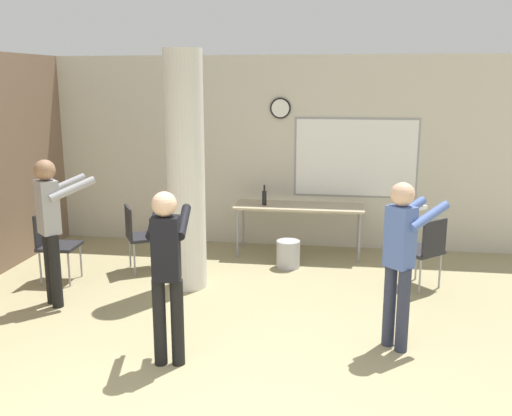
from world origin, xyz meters
TOP-DOWN VIEW (x-y plane):
  - wall_back at (0.02, 5.06)m, footprint 8.00×0.15m
  - support_pillar at (-0.94, 3.06)m, footprint 0.45×0.45m
  - folding_table at (0.29, 4.53)m, footprint 1.81×0.60m
  - bottle_on_table at (-0.20, 4.48)m, footprint 0.06×0.06m
  - waste_bin at (0.20, 3.94)m, footprint 0.31×0.31m
  - chair_near_pillar at (-1.71, 3.53)m, footprint 0.60×0.60m
  - chair_by_left_wall at (-2.62, 2.99)m, footprint 0.46×0.46m
  - chair_mid_room at (1.87, 3.39)m, footprint 0.62×0.62m
  - person_playing_front at (-0.59, 1.16)m, footprint 0.40×0.60m
  - person_playing_side at (1.42, 1.77)m, footprint 0.60×0.61m
  - person_watching_back at (-2.24, 2.28)m, footprint 0.62×0.63m

SIDE VIEW (x-z plane):
  - waste_bin at x=0.20m, z-range 0.00..0.37m
  - chair_near_pillar at x=-1.71m, z-range 0.08..0.95m
  - chair_by_left_wall at x=-2.62m, z-range 0.08..0.95m
  - chair_mid_room at x=1.87m, z-range 0.08..0.95m
  - folding_table at x=0.29m, z-range 0.31..1.03m
  - bottle_on_table at x=-0.20m, z-range 0.69..0.98m
  - person_playing_front at x=-0.59m, z-range 0.14..1.69m
  - person_playing_side at x=1.42m, z-range 0.14..1.72m
  - person_watching_back at x=-2.24m, z-range 0.14..1.78m
  - wall_back at x=0.02m, z-range 0.00..2.80m
  - support_pillar at x=-0.94m, z-range 0.00..2.80m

